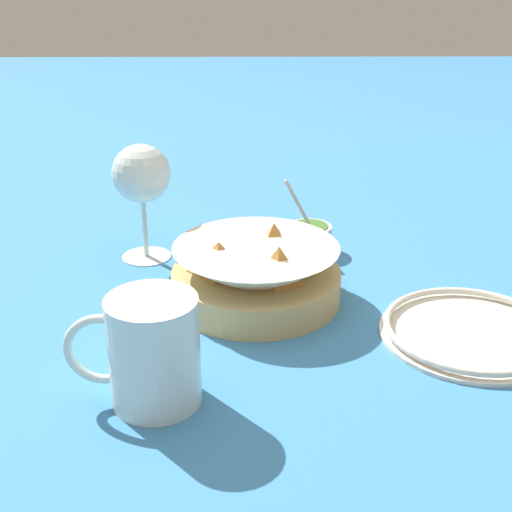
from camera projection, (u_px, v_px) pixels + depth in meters
name	position (u px, v px, depth m)	size (l,w,h in m)	color
ground_plane	(268.00, 289.00, 0.91)	(4.00, 4.00, 0.00)	teal
food_basket	(256.00, 275.00, 0.87)	(0.21, 0.21, 0.09)	tan
sauce_cup	(309.00, 237.00, 1.02)	(0.07, 0.06, 0.11)	#B7B7BC
wine_glass	(141.00, 177.00, 0.96)	(0.08, 0.08, 0.16)	silver
beer_mug	(152.00, 355.00, 0.67)	(0.13, 0.09, 0.11)	silver
side_plate	(471.00, 331.00, 0.80)	(0.20, 0.20, 0.01)	silver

